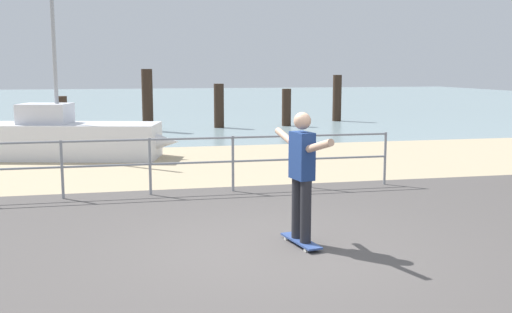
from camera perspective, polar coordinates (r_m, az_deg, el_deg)
name	(u,v)px	position (r m, az deg, el deg)	size (l,w,h in m)	color
ground_plane	(298,277)	(6.65, 4.06, -11.54)	(24.00, 10.00, 0.04)	#514C49
beach_strip	(205,164)	(14.29, -4.97, -0.69)	(24.00, 6.00, 0.04)	tan
sea_surface	(153,101)	(42.09, -9.87, 5.30)	(72.00, 50.00, 0.04)	#849EA3
railing_fence	(106,159)	(10.72, -14.23, -0.25)	(10.59, 0.05, 1.05)	gray
sailboat	(77,139)	(15.56, -16.91, 1.66)	(5.07, 2.40, 4.72)	silver
skateboard	(301,241)	(7.73, 4.35, -8.13)	(0.35, 0.82, 0.08)	#334C8C
skateboarder	(302,169)	(7.51, 4.43, -1.18)	(0.37, 1.44, 1.65)	#26262B
groyne_post_1	(62,119)	(19.21, -18.20, 3.42)	(0.35, 0.35, 1.42)	#332319
groyne_post_2	(147,100)	(21.78, -10.42, 5.35)	(0.39, 0.39, 2.25)	#332319
groyne_post_3	(219,106)	(22.65, -3.59, 4.88)	(0.38, 0.38, 1.69)	#332319
groyne_post_4	(286,108)	(23.33, 2.95, 4.73)	(0.36, 0.36, 1.48)	#332319
groyne_post_5	(337,98)	(25.72, 7.82, 5.59)	(0.38, 0.38, 1.99)	#332319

